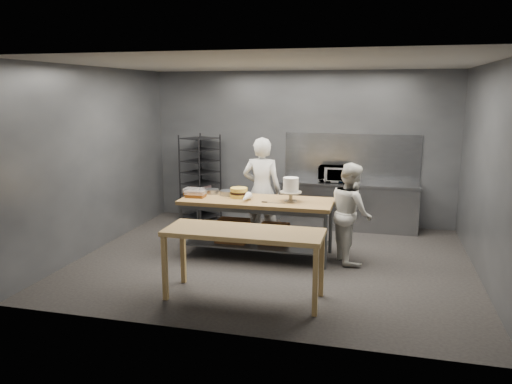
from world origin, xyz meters
TOP-DOWN VIEW (x-y plane):
  - ground at (0.00, 0.00)m, footprint 6.00×6.00m
  - back_wall at (0.00, 2.50)m, footprint 6.00×0.04m
  - work_table at (-0.36, 0.18)m, footprint 2.40×0.90m
  - near_counter at (-0.06, -1.52)m, footprint 2.00×0.70m
  - back_counter at (1.00, 2.18)m, footprint 2.60×0.60m
  - splashback_panel at (1.00, 2.48)m, footprint 2.60×0.02m
  - speed_rack at (-1.99, 2.10)m, footprint 0.81×0.84m
  - chef_behind at (-0.41, 0.91)m, footprint 0.68×0.45m
  - chef_right at (1.15, 0.26)m, footprint 0.83×0.92m
  - microwave at (0.69, 2.18)m, footprint 0.54×0.37m
  - frosted_cake_stand at (0.23, 0.16)m, footprint 0.34×0.34m
  - layer_cake at (-0.63, 0.25)m, footprint 0.28×0.28m
  - cake_pans at (-0.98, 0.42)m, footprint 0.56×0.30m
  - piping_bag at (-0.45, -0.01)m, footprint 0.12×0.38m
  - offset_spatula at (-0.06, -0.00)m, footprint 0.36×0.02m
  - pastry_clamshells at (-1.37, 0.19)m, footprint 0.41×0.38m

SIDE VIEW (x-z plane):
  - ground at x=0.00m, z-range 0.00..0.00m
  - back_counter at x=1.00m, z-range 0.00..0.90m
  - work_table at x=-0.36m, z-range 0.11..1.03m
  - chef_right at x=1.15m, z-range 0.00..1.55m
  - near_counter at x=-0.06m, z-range 0.36..1.26m
  - speed_rack at x=-1.99m, z-range -0.02..1.73m
  - chef_behind at x=-0.41m, z-range 0.00..1.84m
  - offset_spatula at x=-0.06m, z-range 0.92..0.93m
  - cake_pans at x=-0.98m, z-range 0.92..0.99m
  - pastry_clamshells at x=-1.37m, z-range 0.92..1.03m
  - piping_bag at x=-0.45m, z-range 0.92..1.04m
  - layer_cake at x=-0.63m, z-range 0.92..1.08m
  - microwave at x=0.69m, z-range 0.90..1.20m
  - frosted_cake_stand at x=0.23m, z-range 0.97..1.34m
  - splashback_panel at x=1.00m, z-range 0.90..1.80m
  - back_wall at x=0.00m, z-range 0.00..3.00m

